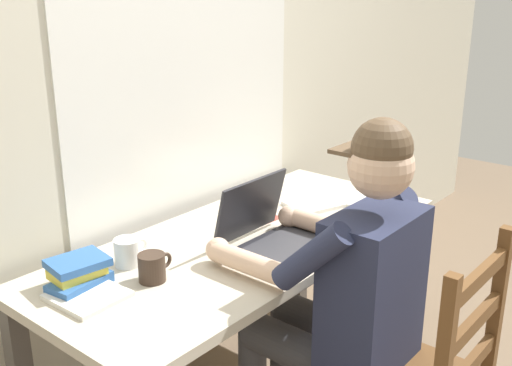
{
  "coord_description": "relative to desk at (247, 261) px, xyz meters",
  "views": [
    {
      "loc": [
        -1.51,
        -1.3,
        1.6
      ],
      "look_at": [
        -0.01,
        -0.05,
        0.94
      ],
      "focal_mm": 42.67,
      "sensor_mm": 36.0,
      "label": 1
    }
  ],
  "objects": [
    {
      "name": "back_wall",
      "position": [
        0.0,
        0.42,
        0.66
      ],
      "size": [
        6.0,
        0.08,
        2.6
      ],
      "color": "beige",
      "rests_on": "ground"
    },
    {
      "name": "desk",
      "position": [
        0.0,
        0.0,
        0.0
      ],
      "size": [
        1.59,
        0.69,
        0.72
      ],
      "color": "#BCB29E",
      "rests_on": "ground"
    },
    {
      "name": "seated_person",
      "position": [
        -0.03,
        -0.42,
        0.05
      ],
      "size": [
        0.5,
        0.6,
        1.24
      ],
      "color": "#232842",
      "rests_on": "ground"
    },
    {
      "name": "laptop",
      "position": [
        0.0,
        -0.1,
        0.15
      ],
      "size": [
        0.33,
        0.29,
        0.23
      ],
      "color": "#232328",
      "rests_on": "desk"
    },
    {
      "name": "computer_mouse",
      "position": [
        0.26,
        -0.14,
        0.11
      ],
      "size": [
        0.06,
        0.1,
        0.03
      ],
      "primitive_type": "ellipsoid",
      "color": "#232328",
      "rests_on": "desk"
    },
    {
      "name": "coffee_mug_white",
      "position": [
        -0.41,
        0.15,
        0.14
      ],
      "size": [
        0.12,
        0.09,
        0.09
      ],
      "color": "white",
      "rests_on": "desk"
    },
    {
      "name": "coffee_mug_dark",
      "position": [
        -0.43,
        0.01,
        0.14
      ],
      "size": [
        0.12,
        0.08,
        0.09
      ],
      "color": "#38281E",
      "rests_on": "desk"
    },
    {
      "name": "book_stack_main",
      "position": [
        -0.6,
        0.15,
        0.14
      ],
      "size": [
        0.2,
        0.16,
        0.09
      ],
      "color": "#2D5B9E",
      "rests_on": "desk"
    },
    {
      "name": "paper_pile_near_laptop",
      "position": [
        0.6,
        -0.15,
        0.1
      ],
      "size": [
        0.23,
        0.19,
        0.02
      ],
      "primitive_type": "cube",
      "rotation": [
        0.0,
        0.0,
        0.21
      ],
      "color": "silver",
      "rests_on": "desk"
    },
    {
      "name": "paper_pile_back_corner",
      "position": [
        -0.62,
        0.07,
        0.1
      ],
      "size": [
        0.19,
        0.21,
        0.01
      ],
      "primitive_type": "cube",
      "rotation": [
        0.0,
        0.0,
        0.03
      ],
      "color": "silver",
      "rests_on": "desk"
    },
    {
      "name": "paper_pile_side",
      "position": [
        0.43,
        0.0,
        0.1
      ],
      "size": [
        0.27,
        0.23,
        0.02
      ],
      "primitive_type": "cube",
      "rotation": [
        0.0,
        0.0,
        -0.32
      ],
      "color": "white",
      "rests_on": "desk"
    },
    {
      "name": "landscape_photo_print",
      "position": [
        0.18,
        0.07,
        0.09
      ],
      "size": [
        0.14,
        0.1,
        0.0
      ],
      "primitive_type": "cube",
      "rotation": [
        0.0,
        0.0,
        -0.07
      ],
      "color": "#C63D33",
      "rests_on": "desk"
    }
  ]
}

